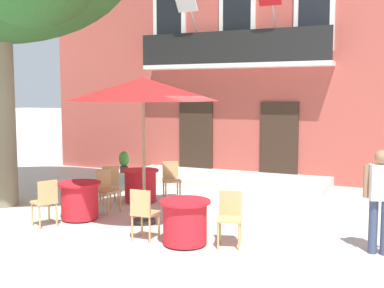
{
  "coord_description": "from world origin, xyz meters",
  "views": [
    {
      "loc": [
        4.48,
        -8.53,
        2.53
      ],
      "look_at": [
        -0.32,
        2.22,
        1.3
      ],
      "focal_mm": 44.82,
      "sensor_mm": 36.0,
      "label": 1
    }
  ],
  "objects": [
    {
      "name": "cafe_chair_front_0",
      "position": [
        -0.61,
        1.63,
        0.53
      ],
      "size": [
        0.56,
        0.56,
        0.91
      ],
      "color": "tan",
      "rests_on": "ground"
    },
    {
      "name": "building_facade",
      "position": [
        -0.11,
        6.99,
        3.75
      ],
      "size": [
        13.0,
        5.09,
        7.5
      ],
      "color": "#B24C42",
      "rests_on": "ground"
    },
    {
      "name": "entrance_step_platform",
      "position": [
        -0.11,
        3.97,
        0.12
      ],
      "size": [
        5.72,
        2.05,
        0.25
      ],
      "primitive_type": "cube",
      "color": "silver",
      "rests_on": "ground"
    },
    {
      "name": "cafe_chair_near_tree_1",
      "position": [
        -1.32,
        -0.04,
        0.53
      ],
      "size": [
        0.5,
        0.5,
        0.91
      ],
      "color": "tan",
      "rests_on": "ground"
    },
    {
      "name": "pedestrian_mid_plaza",
      "position": [
        4.17,
        -0.58,
        0.94
      ],
      "size": [
        0.53,
        0.32,
        1.67
      ],
      "color": "#384260",
      "rests_on": "ground"
    },
    {
      "name": "cafe_umbrella",
      "position": [
        -0.14,
        -0.5,
        2.61
      ],
      "size": [
        2.9,
        2.9,
        2.85
      ],
      "color": "#997A56",
      "rests_on": "ground"
    },
    {
      "name": "cafe_table_near_tree",
      "position": [
        -1.47,
        -0.78,
        0.39
      ],
      "size": [
        0.86,
        0.86,
        0.76
      ],
      "color": "red",
      "rests_on": "ground"
    },
    {
      "name": "ground_planter_left",
      "position": [
        -3.32,
        3.83,
        0.45
      ],
      "size": [
        0.31,
        0.31,
        0.8
      ],
      "color": "#47423D",
      "rests_on": "ground"
    },
    {
      "name": "cafe_chair_middle_0",
      "position": [
        0.42,
        -1.49,
        0.53
      ],
      "size": [
        0.41,
        0.41,
        0.91
      ],
      "color": "tan",
      "rests_on": "ground"
    },
    {
      "name": "cafe_chair_middle_1",
      "position": [
        1.87,
        -1.14,
        0.53
      ],
      "size": [
        0.49,
        0.49,
        0.91
      ],
      "color": "tan",
      "rests_on": "ground"
    },
    {
      "name": "cafe_chair_near_tree_0",
      "position": [
        -1.72,
        -1.5,
        0.53
      ],
      "size": [
        0.53,
        0.53,
        0.91
      ],
      "color": "tan",
      "rests_on": "ground"
    },
    {
      "name": "cafe_table_front",
      "position": [
        -1.17,
        1.13,
        0.39
      ],
      "size": [
        0.86,
        0.86,
        0.76
      ],
      "color": "red",
      "rests_on": "ground"
    },
    {
      "name": "ground_plane",
      "position": [
        0.0,
        0.0,
        0.0
      ],
      "size": [
        120.0,
        120.0,
        0.0
      ],
      "primitive_type": "plane",
      "color": "beige"
    },
    {
      "name": "cafe_table_middle",
      "position": [
        1.16,
        -1.4,
        0.39
      ],
      "size": [
        0.86,
        0.86,
        0.76
      ],
      "color": "red",
      "rests_on": "ground"
    },
    {
      "name": "cafe_chair_front_1",
      "position": [
        -1.63,
        0.53,
        0.53
      ],
      "size": [
        0.57,
        0.57,
        0.91
      ],
      "color": "tan",
      "rests_on": "ground"
    }
  ]
}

